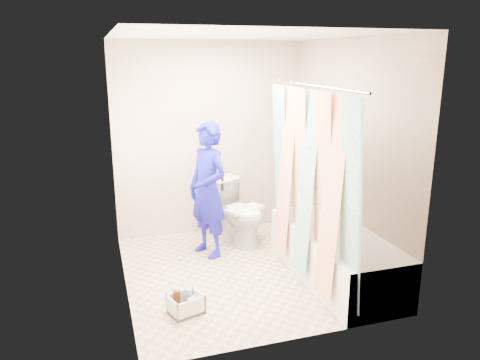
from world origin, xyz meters
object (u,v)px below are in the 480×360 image
object	(u,v)px
bathtub	(335,253)
cleaning_caddy	(187,304)
toilet	(238,212)
plumber	(208,190)

from	to	relation	value
bathtub	cleaning_caddy	distance (m)	1.60
toilet	cleaning_caddy	size ratio (longest dim) A/B	2.27
bathtub	toilet	distance (m)	1.39
bathtub	plumber	bearing A→B (deg)	137.87
bathtub	plumber	world-z (taller)	plumber
plumber	cleaning_caddy	xyz separation A→B (m)	(-0.50, -1.19, -0.68)
cleaning_caddy	plumber	bearing A→B (deg)	50.30
plumber	bathtub	bearing A→B (deg)	23.13
toilet	bathtub	bearing A→B (deg)	-84.66
plumber	cleaning_caddy	distance (m)	1.46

